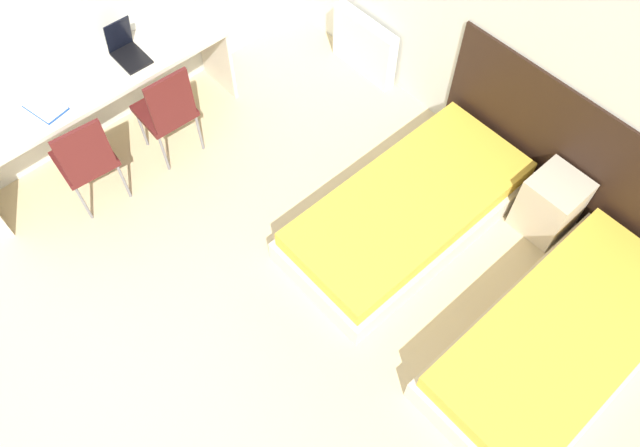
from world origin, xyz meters
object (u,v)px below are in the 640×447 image
Objects in this scene: chair_near_laptop at (167,109)px; laptop at (127,50)px; nightstand at (550,204)px; chair_near_notebook at (85,158)px; bed_near_door at (559,341)px; bed_near_window at (408,212)px.

laptop is at bearing -177.82° from chair_near_laptop.
nightstand is at bearing 36.38° from chair_near_laptop.
chair_near_notebook is at bearing -135.87° from nightstand.
bed_near_door is at bearing 17.88° from chair_near_laptop.
laptop is (-0.44, 0.74, 0.31)m from chair_near_notebook.
nightstand is 3.07m from chair_near_laptop.
chair_near_notebook is (-2.53, -2.46, 0.26)m from nightstand.
nightstand is 0.57× the size of chair_near_notebook.
laptop is at bearing -158.03° from bed_near_window.
bed_near_window is 1.00× the size of bed_near_door.
bed_near_door is 1.08m from nightstand.
nightstand is (-0.71, 0.81, 0.09)m from bed_near_door.
chair_near_laptop is 3.03× the size of laptop.
chair_near_laptop is at bearing 94.99° from chair_near_notebook.
laptop is (-2.97, -1.72, 0.58)m from nightstand.
laptop reaches higher than chair_near_laptop.
nightstand reaches higher than bed_near_window.
laptop reaches higher than bed_near_door.
bed_near_window is 2.52m from laptop.
nightstand is 0.57× the size of chair_near_laptop.
chair_near_notebook is at bearing -137.80° from bed_near_window.
nightstand is at bearing 49.14° from chair_near_notebook.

